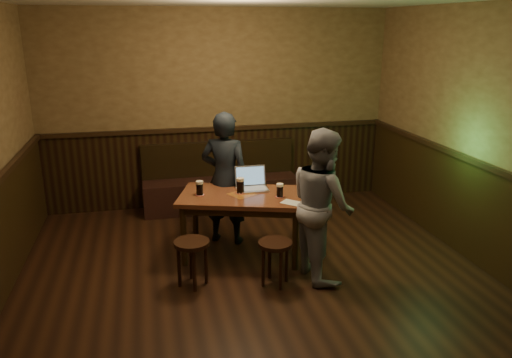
{
  "coord_description": "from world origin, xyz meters",
  "views": [
    {
      "loc": [
        -1.04,
        -4.07,
        2.55
      ],
      "look_at": [
        0.11,
        1.03,
        0.94
      ],
      "focal_mm": 35.0,
      "sensor_mm": 36.0,
      "label": 1
    }
  ],
  "objects": [
    {
      "name": "person_grey",
      "position": [
        0.69,
        0.49,
        0.79
      ],
      "size": [
        0.66,
        0.81,
        1.59
      ],
      "primitive_type": "imported",
      "rotation": [
        0.0,
        0.0,
        1.65
      ],
      "color": "gray",
      "rests_on": "ground"
    },
    {
      "name": "stool_right",
      "position": [
        0.16,
        0.38,
        0.38
      ],
      "size": [
        0.41,
        0.41,
        0.47
      ],
      "rotation": [
        0.0,
        0.0,
        0.19
      ],
      "color": "black",
      "rests_on": "ground"
    },
    {
      "name": "person_suit",
      "position": [
        -0.15,
        1.56,
        0.81
      ],
      "size": [
        0.7,
        0.61,
        1.61
      ],
      "primitive_type": "imported",
      "rotation": [
        0.0,
        0.0,
        2.69
      ],
      "color": "black",
      "rests_on": "ground"
    },
    {
      "name": "bench",
      "position": [
        -0.03,
        2.75,
        0.31
      ],
      "size": [
        2.2,
        0.5,
        0.95
      ],
      "color": "black",
      "rests_on": "ground"
    },
    {
      "name": "pint_right",
      "position": [
        0.36,
        0.95,
        0.82
      ],
      "size": [
        0.1,
        0.1,
        0.16
      ],
      "color": "#A81914",
      "rests_on": "pub_table"
    },
    {
      "name": "pint_mid",
      "position": [
        -0.04,
        1.18,
        0.83
      ],
      "size": [
        0.12,
        0.12,
        0.18
      ],
      "color": "#A81914",
      "rests_on": "pub_table"
    },
    {
      "name": "laptop",
      "position": [
        0.12,
        1.31,
        0.8
      ],
      "size": [
        0.36,
        0.29,
        0.25
      ],
      "rotation": [
        0.0,
        0.0,
        -0.02
      ],
      "color": "silver",
      "rests_on": "pub_table"
    },
    {
      "name": "pint_left",
      "position": [
        -0.49,
        1.21,
        0.82
      ],
      "size": [
        0.11,
        0.11,
        0.16
      ],
      "color": "#A81914",
      "rests_on": "pub_table"
    },
    {
      "name": "menu",
      "position": [
        0.44,
        0.74,
        0.74
      ],
      "size": [
        0.26,
        0.26,
        0.0
      ],
      "primitive_type": "cube",
      "rotation": [
        0.0,
        0.0,
        -0.78
      ],
      "color": "silver",
      "rests_on": "pub_table"
    },
    {
      "name": "stool_left",
      "position": [
        -0.66,
        0.54,
        0.39
      ],
      "size": [
        0.37,
        0.37,
        0.49
      ],
      "rotation": [
        0.0,
        0.0,
        0.02
      ],
      "color": "black",
      "rests_on": "ground"
    },
    {
      "name": "room",
      "position": [
        0.0,
        0.22,
        1.2
      ],
      "size": [
        5.04,
        6.04,
        2.84
      ],
      "color": "black",
      "rests_on": "ground"
    },
    {
      "name": "pub_table",
      "position": [
        -0.03,
        1.13,
        0.64
      ],
      "size": [
        1.55,
        1.17,
        0.74
      ],
      "rotation": [
        0.0,
        0.0,
        -0.31
      ],
      "color": "#562618",
      "rests_on": "ground"
    }
  ]
}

